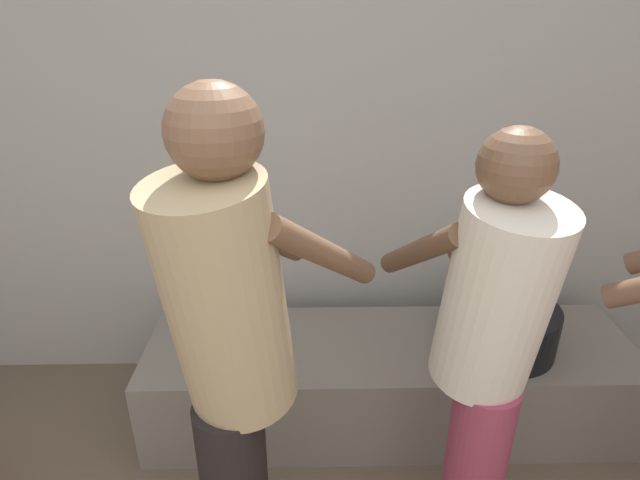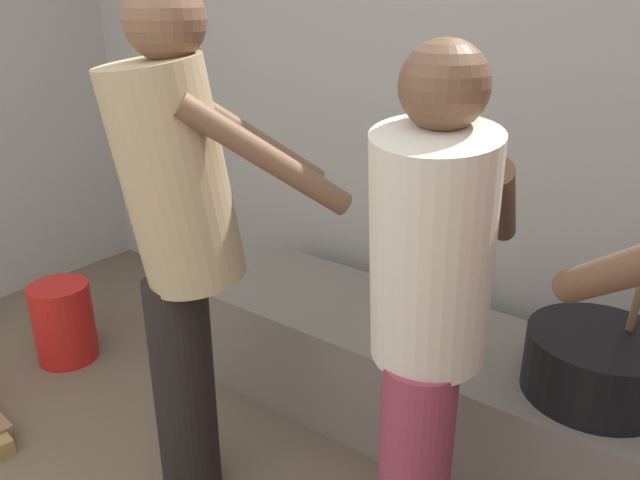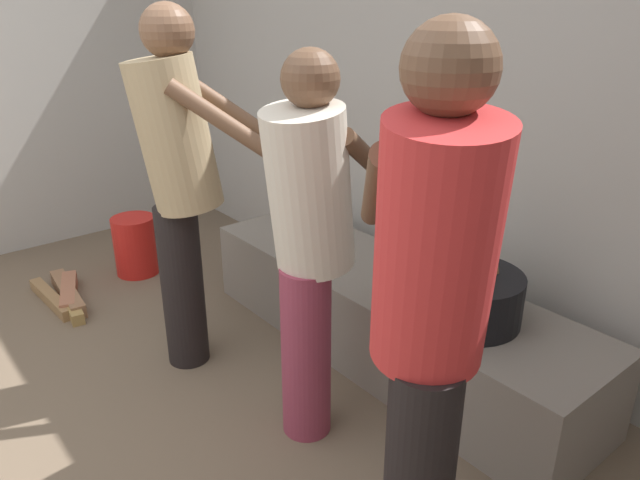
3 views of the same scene
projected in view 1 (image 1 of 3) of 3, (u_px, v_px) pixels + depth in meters
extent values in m
cube|color=#ADA8A0|center=(343.00, 135.00, 2.43)|extent=(5.15, 0.20, 2.49)
cube|color=slate|center=(387.00, 380.00, 2.40)|extent=(2.17, 0.60, 0.43)
cylinder|color=black|center=(504.00, 327.00, 2.24)|extent=(0.44, 0.44, 0.21)
cylinder|color=#937047|center=(534.00, 265.00, 2.11)|extent=(0.08, 0.25, 0.51)
cylinder|color=#8C3347|center=(473.00, 473.00, 1.73)|extent=(0.20, 0.20, 0.74)
cylinder|color=beige|center=(497.00, 298.00, 1.48)|extent=(0.39, 0.45, 0.63)
sphere|color=brown|center=(516.00, 166.00, 1.32)|extent=(0.20, 0.20, 0.20)
cylinder|color=brown|center=(494.00, 240.00, 1.69)|extent=(0.19, 0.45, 0.35)
cylinder|color=brown|center=(420.00, 251.00, 1.61)|extent=(0.19, 0.45, 0.35)
cylinder|color=tan|center=(226.00, 300.00, 1.30)|extent=(0.47, 0.49, 0.69)
sphere|color=brown|center=(214.00, 132.00, 1.13)|extent=(0.22, 0.22, 0.22)
cylinder|color=brown|center=(325.00, 254.00, 1.38)|extent=(0.34, 0.44, 0.37)
cylinder|color=brown|center=(250.00, 230.00, 1.52)|extent=(0.34, 0.44, 0.37)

